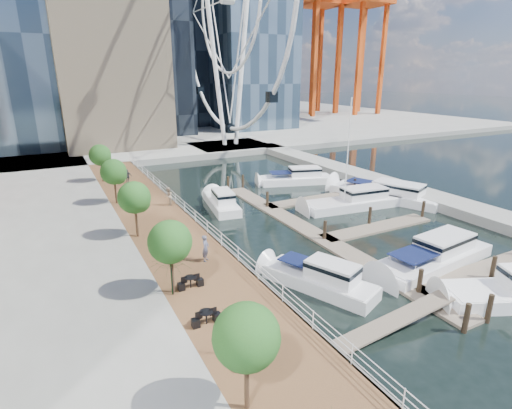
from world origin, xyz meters
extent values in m
plane|color=black|center=(0.00, 0.00, 0.00)|extent=(520.00, 520.00, 0.00)
cube|color=brown|center=(-9.00, 15.00, 0.50)|extent=(6.00, 60.00, 1.00)
cube|color=#595954|center=(-6.00, 15.00, 0.50)|extent=(0.25, 60.00, 1.00)
cube|color=gray|center=(0.00, 102.00, 0.50)|extent=(200.00, 114.00, 1.00)
cube|color=gray|center=(20.00, 20.00, 0.50)|extent=(4.00, 60.00, 1.00)
cube|color=gray|center=(14.00, 52.00, 0.50)|extent=(14.00, 12.00, 1.00)
cube|color=#6D6051|center=(3.00, 10.00, 0.10)|extent=(2.00, 32.00, 0.20)
cube|color=#6D6051|center=(9.00, -2.00, 0.10)|extent=(12.00, 2.00, 0.20)
cube|color=#6D6051|center=(9.00, 8.00, 0.10)|extent=(12.00, 2.00, 0.20)
cube|color=#6D6051|center=(9.00, 18.00, 0.10)|extent=(12.00, 2.00, 0.20)
cylinder|color=white|center=(11.50, 52.00, 14.00)|extent=(0.80, 0.80, 26.00)
cylinder|color=white|center=(16.50, 52.00, 14.00)|extent=(0.80, 0.80, 26.00)
cylinder|color=#3F2B1C|center=(-11.40, -6.00, 2.20)|extent=(0.20, 0.20, 2.40)
sphere|color=#265B1E|center=(-11.40, -6.00, 4.30)|extent=(2.60, 2.60, 2.60)
cylinder|color=#3F2B1C|center=(-11.40, 4.00, 2.20)|extent=(0.20, 0.20, 2.40)
sphere|color=#265B1E|center=(-11.40, 4.00, 4.30)|extent=(2.60, 2.60, 2.60)
cylinder|color=#3F2B1C|center=(-11.40, 14.00, 2.20)|extent=(0.20, 0.20, 2.40)
sphere|color=#265B1E|center=(-11.40, 14.00, 4.30)|extent=(2.60, 2.60, 2.60)
cylinder|color=#3F2B1C|center=(-11.40, 24.00, 2.20)|extent=(0.20, 0.20, 2.40)
sphere|color=#265B1E|center=(-11.40, 24.00, 4.30)|extent=(2.60, 2.60, 2.60)
cylinder|color=#3F2B1C|center=(-11.40, 34.00, 2.20)|extent=(0.20, 0.20, 2.40)
sphere|color=#265B1E|center=(-11.40, 34.00, 4.30)|extent=(2.60, 2.60, 2.60)
imported|color=#4A4C62|center=(-8.10, 7.13, 1.96)|extent=(0.80, 0.84, 1.93)
imported|color=gray|center=(-6.88, 20.73, 1.94)|extent=(0.96, 1.09, 1.87)
imported|color=#383F46|center=(-8.79, 31.71, 1.86)|extent=(1.08, 0.87, 1.72)
imported|color=#113E1B|center=(-10.19, -3.22, 2.22)|extent=(3.00, 3.05, 2.43)
imported|color=#0E3412|center=(-11.50, 3.70, 2.20)|extent=(3.15, 3.19, 2.39)
camera|label=1|loc=(-16.93, -17.27, 13.53)|focal=28.00mm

